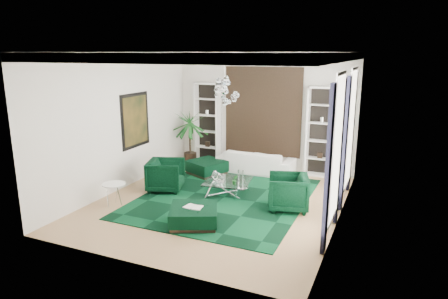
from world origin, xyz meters
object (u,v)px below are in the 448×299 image
at_px(armchair_right, 288,192).
at_px(palm, 190,130).
at_px(coffee_table, 228,188).
at_px(ottoman_front, 194,216).
at_px(ottoman_side, 207,168).
at_px(sofa, 256,162).
at_px(side_table, 114,195).
at_px(armchair_left, 166,175).

xyz_separation_m(armchair_right, palm, (-4.20, 2.75, 0.73)).
relative_size(coffee_table, ottoman_front, 1.13).
xyz_separation_m(coffee_table, ottoman_side, (-1.35, 1.45, 0.02)).
xyz_separation_m(coffee_table, ottoman_front, (0.05, -2.10, 0.01)).
height_order(sofa, side_table, sofa).
bearing_deg(palm, sofa, -2.34).
height_order(ottoman_front, palm, palm).
distance_m(sofa, ottoman_side, 1.60).
height_order(sofa, armchair_right, armchair_right).
height_order(armchair_right, ottoman_front, armchair_right).
bearing_deg(palm, ottoman_side, -40.82).
relative_size(armchair_right, side_table, 1.66).
bearing_deg(ottoman_front, ottoman_side, 111.52).
xyz_separation_m(sofa, armchair_left, (-1.75, -2.65, 0.08)).
bearing_deg(armchair_right, ottoman_side, -136.66).
xyz_separation_m(ottoman_front, side_table, (-2.40, 0.25, 0.07)).
bearing_deg(ottoman_front, armchair_left, 135.81).
relative_size(ottoman_front, side_table, 1.79).
distance_m(armchair_right, palm, 5.07).
bearing_deg(ottoman_side, ottoman_front, -68.48).
bearing_deg(armchair_left, side_table, 139.66).
height_order(armchair_right, palm, palm).
distance_m(armchair_left, ottoman_side, 1.86).
bearing_deg(ottoman_side, armchair_left, -102.53).
relative_size(sofa, palm, 1.04).
bearing_deg(ottoman_side, armchair_right, -30.14).
bearing_deg(armchair_left, ottoman_side, -31.07).
height_order(ottoman_front, side_table, side_table).
relative_size(sofa, ottoman_front, 2.34).
xyz_separation_m(sofa, coffee_table, (0.00, -2.30, -0.15)).
bearing_deg(armchair_left, coffee_table, -97.23).
height_order(coffee_table, palm, palm).
xyz_separation_m(ottoman_side, ottoman_front, (1.40, -3.55, -0.02)).
bearing_deg(coffee_table, side_table, -141.79).
bearing_deg(armchair_right, palm, -139.74).
distance_m(sofa, armchair_left, 3.18).
height_order(armchair_left, palm, palm).
relative_size(armchair_left, armchair_right, 1.00).
bearing_deg(side_table, sofa, 60.48).
xyz_separation_m(sofa, ottoman_front, (0.05, -4.40, -0.15)).
bearing_deg(sofa, armchair_left, 55.77).
xyz_separation_m(sofa, palm, (-2.45, 0.10, 0.82)).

